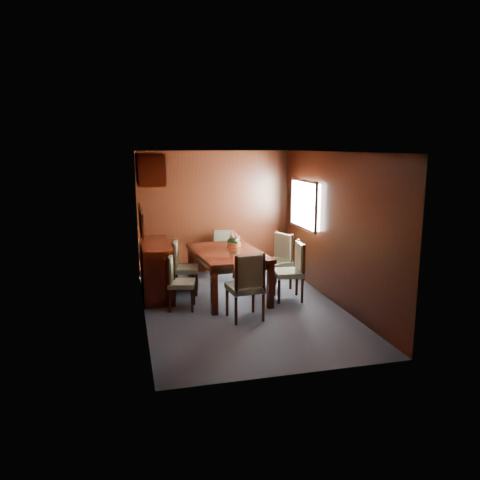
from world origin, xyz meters
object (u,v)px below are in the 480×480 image
object	(u,v)px
chair_right_near	(293,268)
dining_table	(228,258)
chair_head	(247,283)
chair_left_near	(177,279)
flower_centerpiece	(234,239)
sideboard	(156,269)

from	to	relation	value
chair_right_near	dining_table	bearing A→B (deg)	76.20
chair_head	chair_right_near	bearing A→B (deg)	31.15
dining_table	chair_left_near	world-z (taller)	chair_left_near
dining_table	chair_right_near	xyz separation A→B (m)	(1.00, -0.40, -0.13)
chair_head	flower_centerpiece	distance (m)	1.54
flower_centerpiece	chair_head	bearing A→B (deg)	-96.12
sideboard	dining_table	xyz separation A→B (m)	(1.15, -0.39, 0.22)
dining_table	chair_head	bearing A→B (deg)	-93.64
dining_table	chair_right_near	size ratio (longest dim) A/B	1.81
sideboard	chair_left_near	world-z (taller)	sideboard
chair_left_near	flower_centerpiece	xyz separation A→B (m)	(1.07, 0.75, 0.42)
sideboard	chair_head	xyz separation A→B (m)	(1.18, -1.53, 0.11)
flower_centerpiece	chair_left_near	bearing A→B (deg)	-144.88
chair_head	flower_centerpiece	world-z (taller)	flower_centerpiece
flower_centerpiece	sideboard	bearing A→B (deg)	178.49
chair_right_near	flower_centerpiece	bearing A→B (deg)	55.12
chair_left_near	sideboard	bearing A→B (deg)	-148.02
sideboard	dining_table	size ratio (longest dim) A/B	0.80
sideboard	flower_centerpiece	bearing A→B (deg)	-1.51
chair_left_near	flower_centerpiece	distance (m)	1.38
sideboard	dining_table	world-z (taller)	sideboard
dining_table	chair_right_near	bearing A→B (deg)	-26.58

